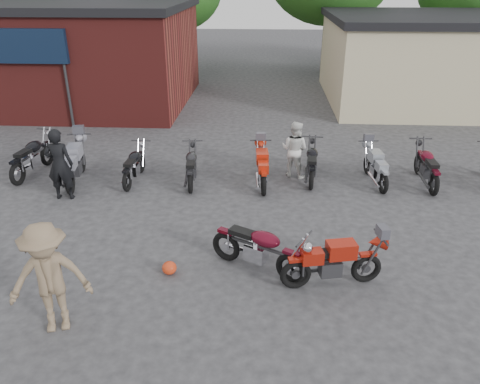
# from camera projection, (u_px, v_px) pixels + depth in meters

# --- Properties ---
(ground) EXTENTS (90.00, 90.00, 0.00)m
(ground) POSITION_uv_depth(u_px,v_px,m) (227.00, 295.00, 8.57)
(ground) COLOR #2E2E31
(brick_building) EXTENTS (12.00, 8.00, 4.00)m
(brick_building) POSITION_uv_depth(u_px,v_px,m) (51.00, 56.00, 20.84)
(brick_building) COLOR maroon
(brick_building) RESTS_ON ground
(stucco_building) EXTENTS (10.00, 8.00, 3.50)m
(stucco_building) POSITION_uv_depth(u_px,v_px,m) (443.00, 62.00, 20.94)
(stucco_building) COLOR #BDB687
(stucco_building) RESTS_ON ground
(tree_1) EXTENTS (5.92, 5.92, 7.40)m
(tree_1) POSITION_uv_depth(u_px,v_px,m) (172.00, 5.00, 27.14)
(tree_1) COLOR #205717
(tree_1) RESTS_ON ground
(tree_3) EXTENTS (6.08, 6.08, 7.60)m
(tree_3) POSITION_uv_depth(u_px,v_px,m) (471.00, 4.00, 26.22)
(tree_3) COLOR #205717
(tree_3) RESTS_ON ground
(vintage_motorcycle) EXTENTS (2.10, 1.56, 1.18)m
(vintage_motorcycle) POSITION_uv_depth(u_px,v_px,m) (259.00, 246.00, 9.02)
(vintage_motorcycle) COLOR #550A1A
(vintage_motorcycle) RESTS_ON ground
(sportbike) EXTENTS (1.97, 0.99, 1.10)m
(sportbike) POSITION_uv_depth(u_px,v_px,m) (334.00, 260.00, 8.64)
(sportbike) COLOR #A41C0D
(sportbike) RESTS_ON ground
(helmet) EXTENTS (0.38, 0.38, 0.26)m
(helmet) POSITION_uv_depth(u_px,v_px,m) (169.00, 268.00, 9.14)
(helmet) COLOR red
(helmet) RESTS_ON ground
(person_dark) EXTENTS (0.72, 0.50, 1.89)m
(person_dark) POSITION_uv_depth(u_px,v_px,m) (60.00, 164.00, 11.89)
(person_dark) COLOR black
(person_dark) RESTS_ON ground
(person_light) EXTENTS (0.98, 0.91, 1.63)m
(person_light) POSITION_uv_depth(u_px,v_px,m) (295.00, 149.00, 13.29)
(person_light) COLOR silver
(person_light) RESTS_ON ground
(person_tan) EXTENTS (1.42, 1.06, 1.96)m
(person_tan) POSITION_uv_depth(u_px,v_px,m) (49.00, 279.00, 7.39)
(person_tan) COLOR #806A4F
(person_tan) RESTS_ON ground
(row_bike_0) EXTENTS (0.93, 2.16, 1.22)m
(row_bike_0) POSITION_uv_depth(u_px,v_px,m) (32.00, 154.00, 13.50)
(row_bike_0) COLOR black
(row_bike_0) RESTS_ON ground
(row_bike_1) EXTENTS (1.06, 2.23, 1.24)m
(row_bike_1) POSITION_uv_depth(u_px,v_px,m) (75.00, 161.00, 12.98)
(row_bike_1) COLOR #9B9BA9
(row_bike_1) RESTS_ON ground
(row_bike_2) EXTENTS (0.66, 1.82, 1.05)m
(row_bike_2) POSITION_uv_depth(u_px,v_px,m) (134.00, 164.00, 13.09)
(row_bike_2) COLOR black
(row_bike_2) RESTS_ON ground
(row_bike_3) EXTENTS (0.78, 1.90, 1.07)m
(row_bike_3) POSITION_uv_depth(u_px,v_px,m) (191.00, 165.00, 12.98)
(row_bike_3) COLOR black
(row_bike_3) RESTS_ON ground
(row_bike_4) EXTENTS (0.78, 1.97, 1.12)m
(row_bike_4) POSITION_uv_depth(u_px,v_px,m) (262.00, 165.00, 12.86)
(row_bike_4) COLOR red
(row_bike_4) RESTS_ON ground
(row_bike_5) EXTENTS (0.78, 1.96, 1.11)m
(row_bike_5) POSITION_uv_depth(u_px,v_px,m) (312.00, 161.00, 13.19)
(row_bike_5) COLOR black
(row_bike_5) RESTS_ON ground
(row_bike_6) EXTENTS (0.82, 1.91, 1.07)m
(row_bike_6) POSITION_uv_depth(u_px,v_px,m) (376.00, 165.00, 12.96)
(row_bike_6) COLOR #9398A1
(row_bike_6) RESTS_ON ground
(row_bike_7) EXTENTS (0.69, 2.01, 1.16)m
(row_bike_7) POSITION_uv_depth(u_px,v_px,m) (427.00, 164.00, 12.89)
(row_bike_7) COLOR #530A19
(row_bike_7) RESTS_ON ground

